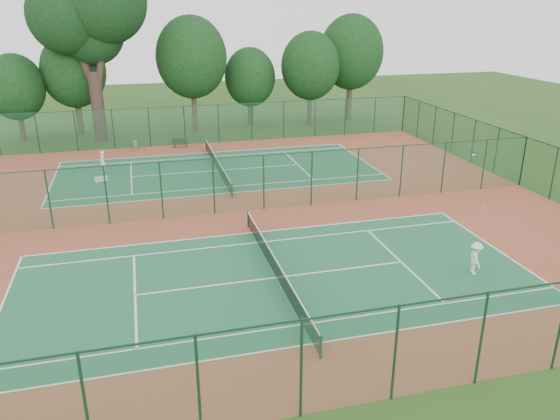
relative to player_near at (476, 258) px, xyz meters
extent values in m
plane|color=#264A17|center=(-9.16, 10.99, -0.81)|extent=(120.00, 120.00, 0.00)
cube|color=brown|center=(-9.16, 10.99, -0.81)|extent=(40.00, 36.00, 0.01)
cube|color=#1E613D|center=(-9.16, 1.99, -0.80)|extent=(23.77, 10.97, 0.01)
cube|color=#1C5A38|center=(-9.16, 19.99, -0.80)|extent=(23.77, 10.97, 0.01)
cube|color=#1C5438|center=(-9.16, 28.99, 0.94)|extent=(40.00, 0.02, 3.50)
cube|color=#143821|center=(-9.16, 28.99, 2.65)|extent=(40.00, 0.05, 0.05)
cube|color=#174526|center=(-9.16, -7.01, 0.94)|extent=(40.00, 0.02, 3.50)
cube|color=#133520|center=(-9.16, -7.01, 2.65)|extent=(40.00, 0.05, 0.05)
cube|color=#174525|center=(10.84, 10.99, 0.94)|extent=(0.02, 36.00, 3.50)
cube|color=#12341C|center=(10.84, 10.99, 2.65)|extent=(0.05, 36.00, 0.05)
cube|color=#1A4F2C|center=(-9.16, 10.99, 0.94)|extent=(40.00, 0.02, 3.50)
cube|color=#143823|center=(-9.16, 10.99, 2.65)|extent=(40.00, 0.05, 0.05)
cylinder|color=#153B24|center=(-9.16, -4.41, -0.33)|extent=(0.10, 0.10, 0.97)
cylinder|color=#153B24|center=(-9.16, 8.39, -0.33)|extent=(0.10, 0.10, 0.97)
cube|color=black|center=(-9.16, 1.99, -0.33)|extent=(0.02, 12.80, 0.85)
cube|color=white|center=(-9.16, 1.99, 0.11)|extent=(0.04, 12.80, 0.06)
cylinder|color=#143922|center=(-9.16, 13.59, -0.33)|extent=(0.10, 0.10, 0.97)
cylinder|color=#143922|center=(-9.16, 26.39, -0.33)|extent=(0.10, 0.10, 0.97)
cube|color=black|center=(-9.16, 19.99, -0.33)|extent=(0.02, 12.80, 0.85)
cube|color=white|center=(-9.16, 19.99, 0.11)|extent=(0.04, 12.80, 0.06)
imported|color=white|center=(0.00, 0.00, 0.00)|extent=(0.83, 1.14, 1.59)
imported|color=white|center=(-17.57, 21.75, 0.03)|extent=(0.43, 0.62, 1.66)
cylinder|color=slate|center=(-15.10, 28.06, -0.40)|extent=(0.49, 0.49, 0.81)
cube|color=black|center=(-11.78, 28.10, -0.60)|extent=(0.12, 0.36, 0.40)
cube|color=black|center=(-10.72, 27.94, -0.60)|extent=(0.12, 0.36, 0.40)
cube|color=black|center=(-11.25, 28.02, -0.39)|extent=(1.38, 0.57, 0.04)
cube|color=black|center=(-11.27, 27.84, -0.18)|extent=(1.33, 0.24, 0.40)
cube|color=silver|center=(-17.67, 19.51, -0.64)|extent=(0.93, 0.56, 0.33)
sphere|color=gold|center=(-5.84, 10.32, -0.77)|extent=(0.06, 0.06, 0.06)
sphere|color=#A8C42D|center=(-6.79, 10.33, -0.77)|extent=(0.06, 0.06, 0.06)
sphere|color=#B4CF30|center=(-8.16, 10.76, -0.77)|extent=(0.07, 0.07, 0.07)
cylinder|color=#33221C|center=(-18.13, 32.52, 2.35)|extent=(1.16, 1.16, 6.33)
cylinder|color=#33221C|center=(-19.07, 32.84, 7.09)|extent=(2.14, 0.63, 6.29)
cylinder|color=#33221C|center=(-17.18, 32.31, 7.41)|extent=(2.00, 0.59, 6.83)
sphere|color=black|center=(-19.81, 32.84, 10.26)|extent=(6.75, 6.75, 6.75)
sphere|color=black|center=(-16.54, 32.31, 11.31)|extent=(7.17, 7.17, 7.17)
sphere|color=black|center=(-17.91, 33.37, 8.68)|extent=(5.48, 5.48, 5.48)
camera|label=1|loc=(-14.79, -19.97, 11.21)|focal=35.00mm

